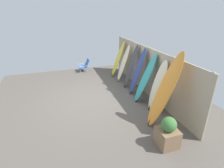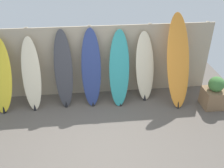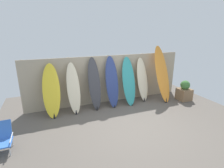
% 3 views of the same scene
% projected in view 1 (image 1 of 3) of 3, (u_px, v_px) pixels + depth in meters
% --- Properties ---
extents(ground, '(7.68, 7.68, 0.00)m').
position_uv_depth(ground, '(97.00, 99.00, 6.53)').
color(ground, '#5B544C').
extents(fence_back, '(6.08, 0.11, 1.80)m').
position_uv_depth(fence_back, '(147.00, 71.00, 6.75)').
color(fence_back, tan).
rests_on(fence_back, ground).
extents(surfboard_yellow_0, '(0.60, 0.71, 1.68)m').
position_uv_depth(surfboard_yellow_0, '(118.00, 60.00, 8.48)').
color(surfboard_yellow_0, yellow).
rests_on(surfboard_yellow_0, ground).
extents(surfboard_cream_1, '(0.43, 0.61, 1.67)m').
position_uv_depth(surfboard_cream_1, '(123.00, 64.00, 7.88)').
color(surfboard_cream_1, beige).
rests_on(surfboard_cream_1, ground).
extents(surfboard_charcoal_2, '(0.43, 0.60, 1.80)m').
position_uv_depth(surfboard_charcoal_2, '(131.00, 67.00, 7.22)').
color(surfboard_charcoal_2, '#38383D').
rests_on(surfboard_charcoal_2, ground).
extents(surfboard_navy_3, '(0.49, 0.63, 1.81)m').
position_uv_depth(surfboard_navy_3, '(137.00, 72.00, 6.65)').
color(surfboard_navy_3, navy).
rests_on(surfboard_navy_3, ground).
extents(surfboard_teal_4, '(0.56, 0.77, 1.74)m').
position_uv_depth(surfboard_teal_4, '(145.00, 79.00, 6.07)').
color(surfboard_teal_4, teal).
rests_on(surfboard_teal_4, ground).
extents(surfboard_cream_5, '(0.51, 0.57, 1.68)m').
position_uv_depth(surfboard_cream_5, '(157.00, 87.00, 5.55)').
color(surfboard_cream_5, beige).
rests_on(surfboard_cream_5, ground).
extents(surfboard_orange_6, '(0.58, 0.93, 2.12)m').
position_uv_depth(surfboard_orange_6, '(165.00, 91.00, 4.76)').
color(surfboard_orange_6, orange).
rests_on(surfboard_orange_6, ground).
extents(beach_chair, '(0.50, 0.56, 0.65)m').
position_uv_depth(beach_chair, '(85.00, 65.00, 9.35)').
color(beach_chair, silver).
rests_on(beach_chair, ground).
extents(planter_box, '(0.48, 0.47, 0.80)m').
position_uv_depth(planter_box, '(168.00, 133.00, 4.19)').
color(planter_box, '#846647').
rests_on(planter_box, ground).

